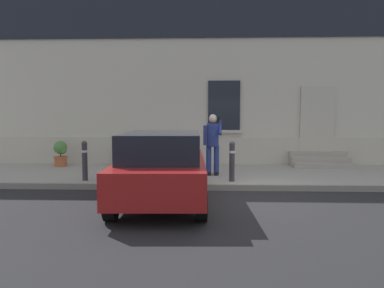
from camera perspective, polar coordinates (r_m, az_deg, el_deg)
ground_plane at (r=7.99m, az=7.24°, el=-8.85°), size 80.00×80.00×0.00m
sidewalk at (r=10.71m, az=5.91°, el=-4.97°), size 24.00×3.60×0.15m
curb_edge at (r=8.89m, az=6.71°, el=-6.97°), size 24.00×0.12×0.15m
building_facade at (r=13.18m, az=5.36°, el=12.77°), size 24.00×1.52×7.50m
entrance_stoop at (r=12.66m, az=19.83°, el=-2.54°), size 1.92×0.96×0.48m
hatchback_car_red at (r=7.59m, az=-4.77°, el=-3.48°), size 1.91×4.12×1.50m
bollard_near_person at (r=9.19m, az=6.46°, el=-2.55°), size 0.15×0.15×1.04m
bollard_far_left at (r=9.69m, az=-16.91°, el=-2.35°), size 0.15×0.15×1.04m
person_on_phone at (r=9.98m, az=3.35°, el=0.55°), size 0.51×0.51×1.74m
planter_terracotta at (r=12.62m, az=-20.41°, el=-1.35°), size 0.44×0.44×0.86m
planter_cream at (r=12.32m, az=-11.56°, el=-1.29°), size 0.44×0.44×0.86m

